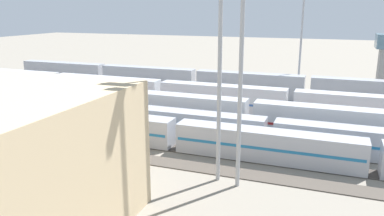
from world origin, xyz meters
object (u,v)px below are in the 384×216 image
(train_on_track_3, at_px, (222,99))
(light_mast_1, at_px, (221,3))
(light_mast_0, at_px, (303,20))
(train_on_track_6, at_px, (115,116))
(train_on_track_7, at_px, (161,132))
(train_on_track_5, at_px, (251,117))
(train_on_track_0, at_px, (249,84))

(train_on_track_3, bearing_deg, light_mast_1, 105.35)
(train_on_track_3, bearing_deg, light_mast_0, -121.54)
(train_on_track_6, xyz_separation_m, light_mast_1, (-20.57, 12.32, 16.77))
(train_on_track_7, distance_m, light_mast_1, 20.91)
(train_on_track_5, relative_size, light_mast_0, 3.82)
(train_on_track_3, relative_size, train_on_track_6, 1.25)
(train_on_track_7, relative_size, train_on_track_5, 1.45)
(train_on_track_3, height_order, train_on_track_5, same)
(train_on_track_3, bearing_deg, train_on_track_7, 82.29)
(light_mast_1, bearing_deg, train_on_track_3, -74.65)
(light_mast_1, bearing_deg, light_mast_0, -95.02)
(train_on_track_3, distance_m, train_on_track_0, 15.10)
(train_on_track_0, relative_size, train_on_track_6, 1.25)
(train_on_track_0, height_order, light_mast_0, light_mast_0)
(train_on_track_3, relative_size, train_on_track_7, 0.86)
(light_mast_0, bearing_deg, light_mast_1, 84.98)
(train_on_track_0, xyz_separation_m, light_mast_0, (-9.85, -3.83, 13.50))
(train_on_track_6, xyz_separation_m, train_on_track_7, (-10.37, 5.00, 0.05))
(train_on_track_5, height_order, light_mast_1, light_mast_1)
(train_on_track_6, height_order, train_on_track_5, train_on_track_5)
(train_on_track_0, relative_size, train_on_track_7, 0.86)
(train_on_track_5, bearing_deg, light_mast_0, -98.23)
(train_on_track_6, bearing_deg, train_on_track_7, 154.25)
(light_mast_0, height_order, light_mast_1, light_mast_1)
(train_on_track_5, height_order, light_mast_0, light_mast_0)
(light_mast_1, bearing_deg, train_on_track_7, -35.63)
(train_on_track_0, relative_size, light_mast_0, 4.79)
(light_mast_0, bearing_deg, train_on_track_5, 81.77)
(light_mast_0, bearing_deg, train_on_track_0, 21.22)
(train_on_track_0, bearing_deg, train_on_track_7, 82.81)
(train_on_track_3, height_order, light_mast_1, light_mast_1)
(train_on_track_0, relative_size, train_on_track_5, 1.25)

